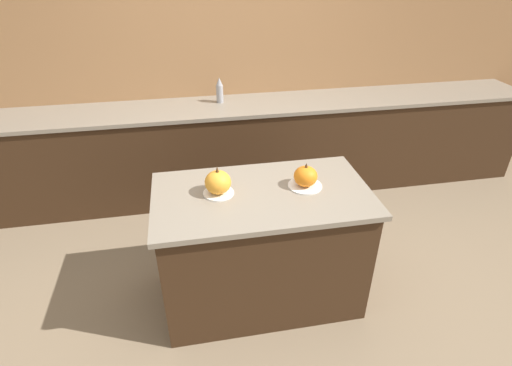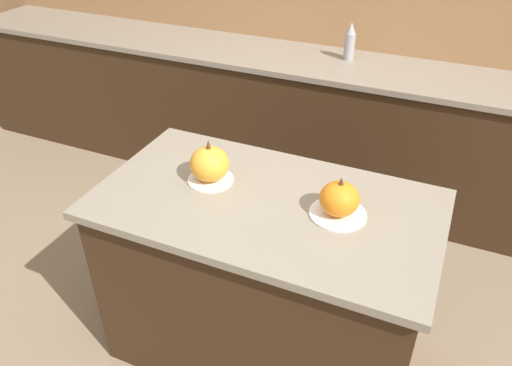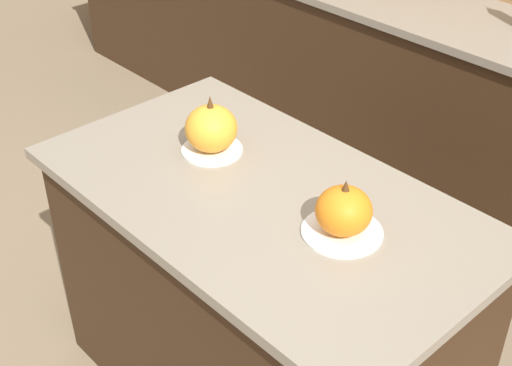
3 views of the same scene
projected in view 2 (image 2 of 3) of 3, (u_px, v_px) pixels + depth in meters
The scene contains 7 objects.
ground_plane at pixel (264, 346), 2.47m from camera, with size 12.00×12.00×0.00m, color #847056.
wall_back at pixel (377, 1), 3.15m from camera, with size 8.00×0.06×2.50m.
kitchen_island at pixel (265, 281), 2.22m from camera, with size 1.38×0.77×0.88m.
back_counter at pixel (351, 133), 3.34m from camera, with size 6.00×0.60×0.93m.
pumpkin_cake_left at pixel (210, 165), 2.06m from camera, with size 0.19×0.19×0.19m.
pumpkin_cake_right at pixel (339, 200), 1.87m from camera, with size 0.22×0.22×0.17m.
bottle_tall at pixel (350, 42), 3.12m from camera, with size 0.07×0.07×0.24m.
Camera 2 is at (0.61, -1.49, 2.04)m, focal length 35.00 mm.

